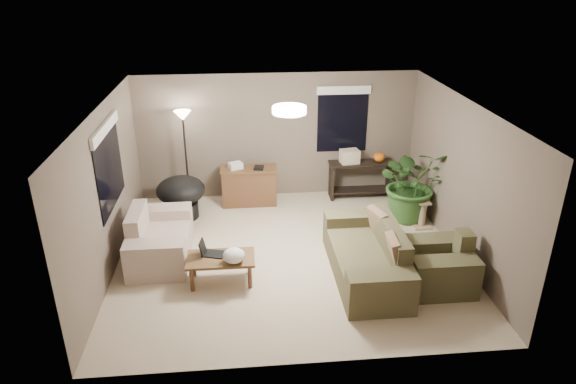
{
  "coord_description": "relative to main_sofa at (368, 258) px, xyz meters",
  "views": [
    {
      "loc": [
        -0.7,
        -7.24,
        4.37
      ],
      "look_at": [
        0.0,
        0.2,
        1.05
      ],
      "focal_mm": 32.0,
      "sensor_mm": 36.0,
      "label": 1
    }
  ],
  "objects": [
    {
      "name": "desk_papers",
      "position": [
        -1.89,
        2.75,
        0.51
      ],
      "size": [
        0.71,
        0.31,
        0.12
      ],
      "color": "silver",
      "rests_on": "desk"
    },
    {
      "name": "cardboard_box",
      "position": [
        0.28,
        2.87,
        0.59
      ],
      "size": [
        0.39,
        0.31,
        0.27
      ],
      "primitive_type": "cube",
      "rotation": [
        0.0,
        0.0,
        0.14
      ],
      "color": "beige",
      "rests_on": "console_table"
    },
    {
      "name": "cat_scratching_post",
      "position": [
        1.35,
        1.46,
        -0.08
      ],
      "size": [
        0.32,
        0.32,
        0.5
      ],
      "color": "tan",
      "rests_on": "ground"
    },
    {
      "name": "main_sofa",
      "position": [
        0.0,
        0.0,
        0.0
      ],
      "size": [
        0.95,
        2.2,
        0.85
      ],
      "color": "#49442C",
      "rests_on": "ground"
    },
    {
      "name": "window_back",
      "position": [
        0.16,
        3.15,
        1.49
      ],
      "size": [
        1.06,
        0.05,
        1.33
      ],
      "color": "black",
      "rests_on": "room_shell"
    },
    {
      "name": "loveseat",
      "position": [
        -3.24,
        0.84,
        0.0
      ],
      "size": [
        0.9,
        1.6,
        0.85
      ],
      "color": "beige",
      "rests_on": "ground"
    },
    {
      "name": "floor_lamp",
      "position": [
        -2.92,
        2.79,
        1.3
      ],
      "size": [
        0.32,
        0.32,
        1.91
      ],
      "color": "black",
      "rests_on": "ground"
    },
    {
      "name": "desk",
      "position": [
        -1.73,
        2.76,
        0.08
      ],
      "size": [
        1.1,
        0.5,
        0.75
      ],
      "color": "brown",
      "rests_on": "ground"
    },
    {
      "name": "laptop",
      "position": [
        -2.39,
        0.11,
        0.19
      ],
      "size": [
        0.4,
        0.32,
        0.24
      ],
      "color": "black",
      "rests_on": "coffee_table"
    },
    {
      "name": "armchair",
      "position": [
        0.96,
        -0.34,
        0.0
      ],
      "size": [
        0.95,
        1.0,
        0.85
      ],
      "color": "#454229",
      "rests_on": "ground"
    },
    {
      "name": "throw_pillows",
      "position": [
        0.26,
        0.0,
        0.36
      ],
      "size": [
        0.35,
        1.38,
        0.47
      ],
      "color": "#8C7251",
      "rests_on": "main_sofa"
    },
    {
      "name": "papasan_chair",
      "position": [
        -3.01,
        2.26,
        0.17
      ],
      "size": [
        1.08,
        1.08,
        0.8
      ],
      "color": "black",
      "rests_on": "ground"
    },
    {
      "name": "ceiling_fixture",
      "position": [
        -1.14,
        0.67,
        2.15
      ],
      "size": [
        0.5,
        0.5,
        0.1
      ],
      "primitive_type": "cylinder",
      "color": "white",
      "rests_on": "room_shell"
    },
    {
      "name": "window_left",
      "position": [
        -3.87,
        0.97,
        1.49
      ],
      "size": [
        0.05,
        1.56,
        1.33
      ],
      "color": "black",
      "rests_on": "room_shell"
    },
    {
      "name": "pumpkin",
      "position": [
        0.88,
        2.87,
        0.55
      ],
      "size": [
        0.3,
        0.3,
        0.19
      ],
      "primitive_type": "ellipsoid",
      "rotation": [
        0.0,
        0.0,
        -0.41
      ],
      "color": "orange",
      "rests_on": "console_table"
    },
    {
      "name": "houseplant",
      "position": [
        1.24,
        1.81,
        0.27
      ],
      "size": [
        1.3,
        1.44,
        1.13
      ],
      "primitive_type": "imported",
      "color": "#2D5923",
      "rests_on": "ground"
    },
    {
      "name": "plastic_bag",
      "position": [
        -2.02,
        -0.14,
        0.24
      ],
      "size": [
        0.35,
        0.32,
        0.22
      ],
      "primitive_type": "ellipsoid",
      "rotation": [
        0.0,
        0.0,
        -0.11
      ],
      "color": "white",
      "rests_on": "coffee_table"
    },
    {
      "name": "room_shell",
      "position": [
        -1.14,
        0.67,
        0.96
      ],
      "size": [
        5.5,
        5.5,
        5.5
      ],
      "color": "#C6AE93",
      "rests_on": "ground"
    },
    {
      "name": "console_table",
      "position": [
        0.53,
        2.87,
        0.14
      ],
      "size": [
        1.3,
        0.4,
        0.75
      ],
      "color": "black",
      "rests_on": "ground"
    },
    {
      "name": "coffee_table",
      "position": [
        -2.22,
        0.01,
        0.06
      ],
      "size": [
        1.0,
        0.55,
        0.42
      ],
      "color": "brown",
      "rests_on": "ground"
    }
  ]
}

